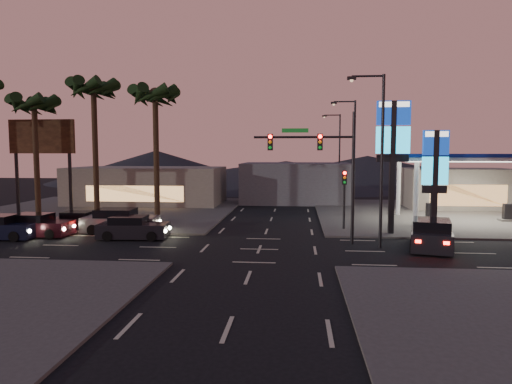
# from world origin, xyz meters

# --- Properties ---
(ground) EXTENTS (140.00, 140.00, 0.00)m
(ground) POSITION_xyz_m (0.00, 0.00, 0.00)
(ground) COLOR black
(ground) RESTS_ON ground
(corner_lot_ne) EXTENTS (24.00, 24.00, 0.12)m
(corner_lot_ne) POSITION_xyz_m (16.00, 16.00, 0.06)
(corner_lot_ne) COLOR #47443F
(corner_lot_ne) RESTS_ON ground
(corner_lot_nw) EXTENTS (24.00, 24.00, 0.12)m
(corner_lot_nw) POSITION_xyz_m (-16.00, 16.00, 0.06)
(corner_lot_nw) COLOR #47443F
(corner_lot_nw) RESTS_ON ground
(gas_station) EXTENTS (12.20, 8.20, 5.47)m
(gas_station) POSITION_xyz_m (16.00, 12.00, 5.08)
(gas_station) COLOR silver
(gas_station) RESTS_ON ground
(convenience_store) EXTENTS (10.00, 6.00, 4.00)m
(convenience_store) POSITION_xyz_m (18.00, 21.00, 2.00)
(convenience_store) COLOR #726B5B
(convenience_store) RESTS_ON ground
(pylon_sign_tall) EXTENTS (2.20, 0.35, 9.00)m
(pylon_sign_tall) POSITION_xyz_m (8.50, 5.50, 6.39)
(pylon_sign_tall) COLOR black
(pylon_sign_tall) RESTS_ON ground
(pylon_sign_short) EXTENTS (1.60, 0.35, 7.00)m
(pylon_sign_short) POSITION_xyz_m (11.00, 4.50, 4.66)
(pylon_sign_short) COLOR black
(pylon_sign_short) RESTS_ON ground
(traffic_signal_mast) EXTENTS (6.10, 0.39, 8.00)m
(traffic_signal_mast) POSITION_xyz_m (3.76, 1.99, 5.23)
(traffic_signal_mast) COLOR black
(traffic_signal_mast) RESTS_ON ground
(pedestal_signal) EXTENTS (0.32, 0.39, 4.30)m
(pedestal_signal) POSITION_xyz_m (5.50, 6.98, 2.92)
(pedestal_signal) COLOR black
(pedestal_signal) RESTS_ON ground
(streetlight_near) EXTENTS (2.14, 0.25, 10.00)m
(streetlight_near) POSITION_xyz_m (6.79, 1.00, 5.72)
(streetlight_near) COLOR black
(streetlight_near) RESTS_ON ground
(streetlight_mid) EXTENTS (2.14, 0.25, 10.00)m
(streetlight_mid) POSITION_xyz_m (6.79, 14.00, 5.72)
(streetlight_mid) COLOR black
(streetlight_mid) RESTS_ON ground
(streetlight_far) EXTENTS (2.14, 0.25, 10.00)m
(streetlight_far) POSITION_xyz_m (6.79, 28.00, 5.72)
(streetlight_far) COLOR black
(streetlight_far) RESTS_ON ground
(palm_a) EXTENTS (4.41, 4.41, 10.86)m
(palm_a) POSITION_xyz_m (-9.00, 9.50, 9.43)
(palm_a) COLOR black
(palm_a) RESTS_ON ground
(palm_b) EXTENTS (4.41, 4.41, 11.46)m
(palm_b) POSITION_xyz_m (-14.00, 9.50, 9.97)
(palm_b) COLOR black
(palm_b) RESTS_ON ground
(palm_c) EXTENTS (4.41, 4.41, 10.26)m
(palm_c) POSITION_xyz_m (-19.00, 9.50, 8.88)
(palm_c) COLOR black
(palm_c) RESTS_ON ground
(billboard) EXTENTS (6.00, 0.30, 8.50)m
(billboard) POSITION_xyz_m (-20.50, 13.00, 6.33)
(billboard) COLOR black
(billboard) RESTS_ON ground
(building_far_west) EXTENTS (16.00, 8.00, 4.00)m
(building_far_west) POSITION_xyz_m (-14.00, 22.00, 2.00)
(building_far_west) COLOR #726B5B
(building_far_west) RESTS_ON ground
(building_far_mid) EXTENTS (12.00, 9.00, 4.40)m
(building_far_mid) POSITION_xyz_m (2.00, 26.00, 2.20)
(building_far_mid) COLOR #4C4C51
(building_far_mid) RESTS_ON ground
(hill_left) EXTENTS (40.00, 40.00, 6.00)m
(hill_left) POSITION_xyz_m (-25.00, 60.00, 3.00)
(hill_left) COLOR black
(hill_left) RESTS_ON ground
(hill_right) EXTENTS (50.00, 50.00, 5.00)m
(hill_right) POSITION_xyz_m (15.00, 60.00, 2.50)
(hill_right) COLOR black
(hill_right) RESTS_ON ground
(hill_center) EXTENTS (60.00, 60.00, 4.00)m
(hill_center) POSITION_xyz_m (0.00, 60.00, 2.00)
(hill_center) COLOR black
(hill_center) RESTS_ON ground
(car_lane_a_front) EXTENTS (4.64, 2.14, 1.48)m
(car_lane_a_front) POSITION_xyz_m (-8.46, 2.51, 0.69)
(car_lane_a_front) COLOR black
(car_lane_a_front) RESTS_ON ground
(car_lane_a_mid) EXTENTS (4.72, 2.13, 1.51)m
(car_lane_a_mid) POSITION_xyz_m (-15.19, 2.81, 0.70)
(car_lane_a_mid) COLOR black
(car_lane_a_mid) RESTS_ON ground
(car_lane_b_front) EXTENTS (5.29, 2.41, 1.70)m
(car_lane_b_front) POSITION_xyz_m (-10.09, 4.48, 0.79)
(car_lane_b_front) COLOR #59595B
(car_lane_b_front) RESTS_ON ground
(car_lane_b_mid) EXTENTS (4.10, 1.82, 1.32)m
(car_lane_b_mid) POSITION_xyz_m (-13.45, 5.51, 0.61)
(car_lane_b_mid) COLOR black
(car_lane_b_mid) RESTS_ON ground
(suv_station) EXTENTS (3.39, 5.53, 1.73)m
(suv_station) POSITION_xyz_m (9.95, 1.22, 0.80)
(suv_station) COLOR black
(suv_station) RESTS_ON ground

